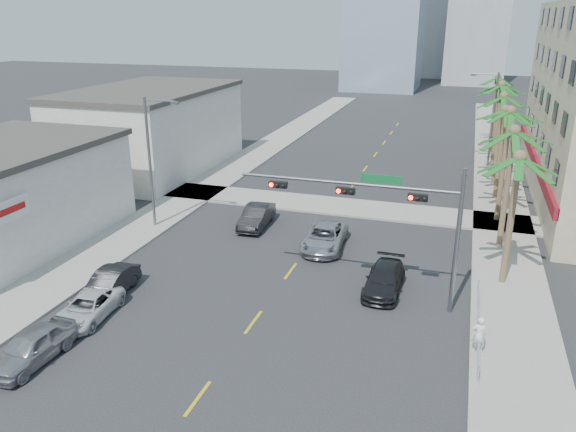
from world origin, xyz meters
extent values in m
plane|color=#262628|center=(0.00, 0.00, 0.00)|extent=(260.00, 260.00, 0.00)
cube|color=gray|center=(12.00, 20.00, 0.07)|extent=(4.00, 120.00, 0.15)
cube|color=gray|center=(-12.00, 20.00, 0.07)|extent=(4.00, 120.00, 0.15)
cube|color=gray|center=(0.00, 22.00, 0.07)|extent=(80.00, 4.00, 0.15)
cube|color=maroon|center=(14.40, 30.00, 3.00)|extent=(0.30, 28.00, 0.80)
cube|color=beige|center=(-19.50, 28.00, 3.60)|extent=(11.00, 18.00, 7.20)
cylinder|color=slate|center=(9.00, 8.00, 3.60)|extent=(0.24, 0.24, 7.20)
cylinder|color=slate|center=(3.50, 8.00, 6.20)|extent=(11.00, 0.16, 0.16)
cube|color=#0C662D|center=(5.20, 8.00, 6.55)|extent=(2.00, 0.05, 0.40)
cube|color=black|center=(7.00, 7.85, 5.85)|extent=(0.95, 0.28, 0.32)
sphere|color=#FF0C05|center=(6.68, 7.69, 5.85)|extent=(0.22, 0.22, 0.22)
cube|color=black|center=(3.50, 7.85, 5.85)|extent=(0.95, 0.28, 0.32)
sphere|color=#FF0C05|center=(3.18, 7.69, 5.85)|extent=(0.22, 0.22, 0.22)
cube|color=black|center=(0.00, 7.85, 5.85)|extent=(0.95, 0.28, 0.32)
sphere|color=#FF0C05|center=(-0.32, 7.69, 5.85)|extent=(0.22, 0.22, 0.22)
cylinder|color=brown|center=(11.60, 12.00, 3.60)|extent=(0.36, 0.36, 7.20)
cylinder|color=brown|center=(11.60, 17.20, 3.78)|extent=(0.36, 0.36, 7.56)
cylinder|color=brown|center=(11.60, 22.40, 3.96)|extent=(0.36, 0.36, 7.92)
cylinder|color=brown|center=(11.60, 27.60, 3.60)|extent=(0.36, 0.36, 7.20)
cylinder|color=brown|center=(11.60, 32.80, 3.78)|extent=(0.36, 0.36, 7.56)
cylinder|color=brown|center=(11.60, 38.00, 3.96)|extent=(0.36, 0.36, 7.92)
cylinder|color=brown|center=(11.60, 43.20, 3.60)|extent=(0.36, 0.36, 7.20)
cylinder|color=brown|center=(11.60, 48.40, 3.78)|extent=(0.36, 0.36, 7.56)
cylinder|color=slate|center=(-11.20, 14.00, 4.50)|extent=(0.20, 0.20, 9.00)
cylinder|color=slate|center=(-10.10, 14.00, 8.80)|extent=(2.20, 0.12, 0.12)
cube|color=slate|center=(-9.00, 14.00, 8.70)|extent=(0.50, 0.25, 0.18)
cylinder|color=slate|center=(11.20, 38.00, 4.50)|extent=(0.20, 0.20, 9.00)
cylinder|color=slate|center=(10.10, 38.00, 8.80)|extent=(2.20, 0.12, 0.12)
cube|color=slate|center=(9.00, 38.00, 8.70)|extent=(0.50, 0.25, 0.18)
cylinder|color=silver|center=(10.30, 6.00, 0.55)|extent=(0.08, 8.00, 0.08)
cylinder|color=silver|center=(10.30, 6.00, 0.90)|extent=(0.08, 8.00, 0.08)
cylinder|color=silver|center=(10.30, 2.00, 0.50)|extent=(0.08, 0.08, 1.00)
cylinder|color=silver|center=(10.30, 4.00, 0.50)|extent=(0.08, 0.08, 1.00)
cylinder|color=silver|center=(10.30, 6.00, 0.50)|extent=(0.08, 0.08, 1.00)
cylinder|color=silver|center=(10.30, 8.00, 0.50)|extent=(0.08, 0.08, 1.00)
cylinder|color=silver|center=(10.30, 10.00, 0.50)|extent=(0.08, 0.08, 1.00)
imported|color=#A8A8AC|center=(-7.80, -1.90, 0.73)|extent=(1.91, 4.36, 1.46)
imported|color=black|center=(-8.16, 4.20, 0.70)|extent=(1.75, 4.34, 1.40)
imported|color=silver|center=(-7.80, 1.92, 0.59)|extent=(2.29, 4.40, 1.19)
imported|color=black|center=(-4.46, 16.23, 0.75)|extent=(1.84, 4.61, 1.49)
imported|color=#B9B8BD|center=(1.01, 13.96, 0.72)|extent=(2.69, 5.33, 1.44)
imported|color=black|center=(5.50, 9.23, 0.66)|extent=(1.92, 4.58, 1.32)
imported|color=white|center=(10.30, 4.42, 1.00)|extent=(0.69, 0.53, 1.70)
camera|label=1|loc=(8.82, -18.12, 14.06)|focal=35.00mm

